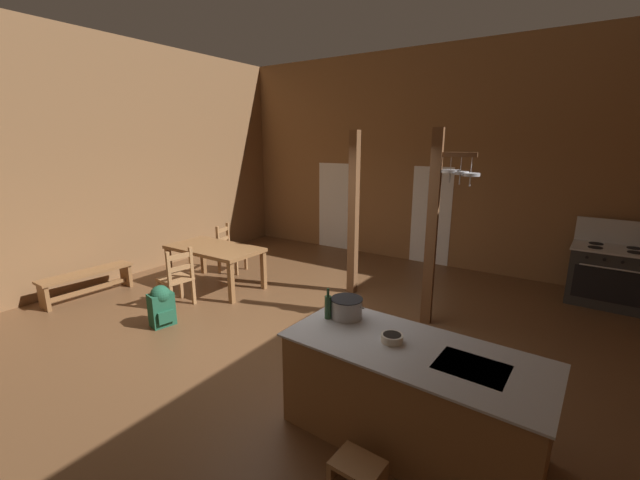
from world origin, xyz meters
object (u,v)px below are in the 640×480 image
Objects in this scene: step_stool at (357,476)px; stockpot_on_counter at (347,308)px; kitchen_island at (410,395)px; stove_range at (610,275)px; backpack at (161,304)px; ladderback_chair_by_post at (177,278)px; bench_along_left_wall at (87,279)px; bottle_tall_on_counter at (328,306)px; mixing_bowl_on_counter at (392,338)px; dining_table at (215,252)px; ladderback_chair_near_window at (230,249)px.

step_stool is 1.43m from stockpot_on_counter.
kitchen_island is 1.67× the size of stove_range.
backpack is at bearing -140.10° from stove_range.
stockpot_on_counter is at bearing 124.16° from step_stool.
step_stool is (-0.10, -0.76, -0.26)m from kitchen_island.
stove_range is at bearing 71.52° from kitchen_island.
ladderback_chair_by_post is 1.69m from bench_along_left_wall.
ladderback_chair_by_post is 3.37m from bottle_tall_on_counter.
stove_range reaches higher than ladderback_chair_by_post.
ladderback_chair_by_post is (-4.06, 1.55, 0.27)m from step_stool.
bottle_tall_on_counter is (-0.71, 0.09, 0.09)m from mixing_bowl_on_counter.
mixing_bowl_on_counter is (4.11, -1.71, 0.27)m from dining_table.
bench_along_left_wall is at bearing -159.04° from ladderback_chair_by_post.
stockpot_on_counter is (-2.30, -4.41, 0.50)m from stove_range.
mixing_bowl_on_counter is at bearing -3.22° from backpack.
kitchen_island is at bearing -10.74° from ladderback_chair_by_post.
kitchen_island is 7.22× the size of bottle_tall_on_counter.
bench_along_left_wall is 2.43× the size of backpack.
dining_table is at bearing 110.18° from backpack.
dining_table is 1.17× the size of bench_along_left_wall.
bench_along_left_wall is at bearing -132.98° from dining_table.
stockpot_on_counter is at bearing 40.37° from bottle_tall_on_counter.
bench_along_left_wall is 1.98m from backpack.
backpack is at bearing -69.82° from dining_table.
ladderback_chair_by_post is at bearing 124.91° from backpack.
kitchen_island is at bearing -27.68° from ladderback_chair_near_window.
step_stool is at bearing -46.92° from bottle_tall_on_counter.
ladderback_chair_by_post is at bearing -80.95° from dining_table.
mixing_bowl_on_counter is at bearing 178.76° from kitchen_island.
ladderback_chair_near_window is at bearing 150.29° from stockpot_on_counter.
bench_along_left_wall is (-7.27, -4.44, -0.18)m from stove_range.
dining_table is (-4.20, 2.47, 0.47)m from step_stool.
kitchen_island is 0.51m from mixing_bowl_on_counter.
dining_table is at bearing 158.28° from kitchen_island.
backpack is at bearing 0.52° from bench_along_left_wall.
backpack is 3.06m from stockpot_on_counter.
dining_table is 2.85× the size of backpack.
stove_range is at bearing 62.43° from stockpot_on_counter.
ladderback_chair_near_window is 4.60m from stockpot_on_counter.
bottle_tall_on_counter reaches higher than kitchen_island.
stove_range reaches higher than dining_table.
bench_along_left_wall is at bearing 170.44° from step_stool.
ladderback_chair_near_window is 1.00× the size of ladderback_chair_by_post.
bottle_tall_on_counter is (-2.44, -4.53, 0.52)m from stove_range.
step_stool is at bearing -9.56° from bench_along_left_wall.
mixing_bowl_on_counter is (4.54, -2.48, 0.47)m from ladderback_chair_near_window.
kitchen_island is 5.80× the size of stockpot_on_counter.
stockpot_on_counter reaches higher than ladderback_chair_by_post.
kitchen_island reaches higher than step_stool.
mixing_bowl_on_counter is (3.96, -0.78, 0.47)m from ladderback_chair_by_post.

